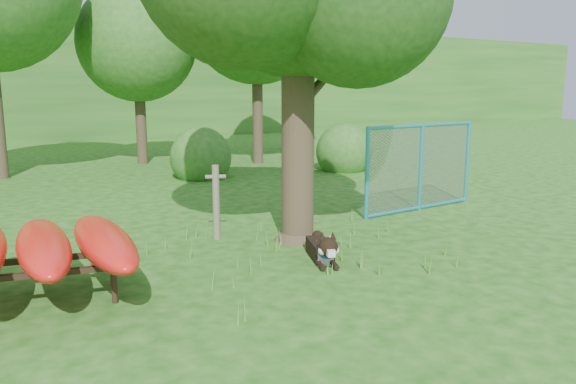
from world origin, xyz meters
TOP-DOWN VIEW (x-y plane):
  - ground at (0.00, 0.00)m, footprint 80.00×80.00m
  - wooden_post at (-0.44, 2.56)m, footprint 0.36×0.20m
  - kayak_rack at (-3.82, 1.06)m, footprint 2.97×3.19m
  - husky_dog at (0.40, 0.50)m, footprint 0.68×1.18m
  - fence_section at (4.32, 2.43)m, footprint 3.21×0.27m
  - wildflower_clump at (0.81, 0.88)m, footprint 0.12×0.11m
  - bg_tree_c at (1.50, 13.00)m, footprint 4.00×4.00m
  - bg_tree_d at (5.00, 11.00)m, footprint 4.80×4.80m
  - bg_tree_e at (8.00, 14.00)m, footprint 4.60×4.60m
  - shrub_right at (6.50, 8.00)m, footprint 1.80×1.80m
  - shrub_mid at (2.00, 9.00)m, footprint 1.80×1.80m
  - wooded_hillside at (0.00, 28.00)m, footprint 80.00×12.00m

SIDE VIEW (x-z plane):
  - ground at x=0.00m, z-range 0.00..0.00m
  - shrub_right at x=6.50m, z-range -0.90..0.90m
  - shrub_mid at x=2.00m, z-range -0.90..0.90m
  - husky_dog at x=0.40m, z-range -0.08..0.48m
  - wildflower_clump at x=0.81m, z-range 0.08..0.34m
  - wooden_post at x=-0.44m, z-range 0.04..1.35m
  - kayak_rack at x=-3.82m, z-range 0.25..1.17m
  - fence_section at x=4.32m, z-range -0.62..2.51m
  - wooded_hillside at x=0.00m, z-range 0.00..6.00m
  - bg_tree_c at x=1.50m, z-range 1.05..7.17m
  - bg_tree_d at x=5.00m, z-range 1.33..8.83m
  - bg_tree_e at x=8.00m, z-range 1.46..9.01m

